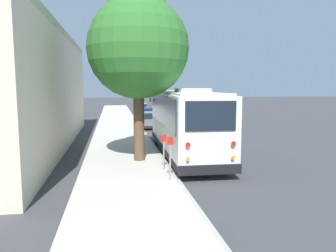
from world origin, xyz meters
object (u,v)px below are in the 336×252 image
(parked_sedan_blue, at_px, (147,114))
(sign_post_near, at_px, (170,158))
(parked_sedan_silver, at_px, (141,109))
(fire_hydrant, at_px, (137,128))
(shuttle_bus, at_px, (185,119))
(parked_sedan_gray, at_px, (151,120))
(sign_post_far, at_px, (164,152))
(street_tree, at_px, (138,42))

(parked_sedan_blue, bearing_deg, sign_post_near, 174.35)
(parked_sedan_silver, bearing_deg, sign_post_near, -178.81)
(parked_sedan_silver, height_order, fire_hydrant, parked_sedan_silver)
(sign_post_near, bearing_deg, shuttle_bus, -18.21)
(parked_sedan_gray, distance_m, sign_post_far, 14.72)
(street_tree, height_order, sign_post_near, street_tree)
(parked_sedan_silver, xyz_separation_m, sign_post_far, (-28.32, 1.52, 0.29))
(shuttle_bus, relative_size, sign_post_near, 6.41)
(shuttle_bus, bearing_deg, parked_sedan_gray, 3.55)
(parked_sedan_gray, relative_size, parked_sedan_blue, 0.95)
(street_tree, bearing_deg, parked_sedan_blue, -7.06)
(shuttle_bus, height_order, parked_sedan_gray, shuttle_bus)
(parked_sedan_gray, height_order, sign_post_far, sign_post_far)
(parked_sedan_silver, distance_m, street_tree, 26.82)
(street_tree, height_order, sign_post_far, street_tree)
(sign_post_near, height_order, sign_post_far, sign_post_near)
(fire_hydrant, bearing_deg, sign_post_far, -178.44)
(parked_sedan_silver, bearing_deg, fire_hydrant, 178.38)
(shuttle_bus, height_order, parked_sedan_blue, shuttle_bus)
(parked_sedan_blue, xyz_separation_m, sign_post_near, (-22.13, 1.48, 0.37))
(fire_hydrant, bearing_deg, parked_sedan_blue, -9.69)
(street_tree, relative_size, sign_post_near, 5.06)
(fire_hydrant, bearing_deg, sign_post_near, -178.63)
(parked_sedan_gray, bearing_deg, shuttle_bus, -175.85)
(sign_post_near, bearing_deg, sign_post_far, 0.00)
(shuttle_bus, xyz_separation_m, sign_post_far, (-3.42, 1.61, -0.93))
(parked_sedan_silver, bearing_deg, parked_sedan_blue, -176.19)
(parked_sedan_gray, distance_m, parked_sedan_blue, 6.01)
(parked_sedan_gray, height_order, sign_post_near, sign_post_near)
(shuttle_bus, relative_size, parked_sedan_gray, 2.30)
(sign_post_near, bearing_deg, parked_sedan_blue, -3.83)
(parked_sedan_gray, height_order, parked_sedan_silver, parked_sedan_gray)
(parked_sedan_blue, relative_size, parked_sedan_silver, 0.96)
(parked_sedan_blue, relative_size, street_tree, 0.58)
(shuttle_bus, xyz_separation_m, sign_post_near, (-4.89, 1.61, -0.86))
(shuttle_bus, relative_size, parked_sedan_silver, 2.09)
(parked_sedan_blue, distance_m, sign_post_near, 22.18)
(parked_sedan_gray, bearing_deg, sign_post_near, 177.83)
(parked_sedan_blue, relative_size, sign_post_near, 2.92)
(shuttle_bus, bearing_deg, sign_post_near, 163.31)
(shuttle_bus, xyz_separation_m, parked_sedan_blue, (17.24, 0.13, -1.23))
(parked_sedan_gray, xyz_separation_m, parked_sedan_silver, (13.66, -0.31, 0.00))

